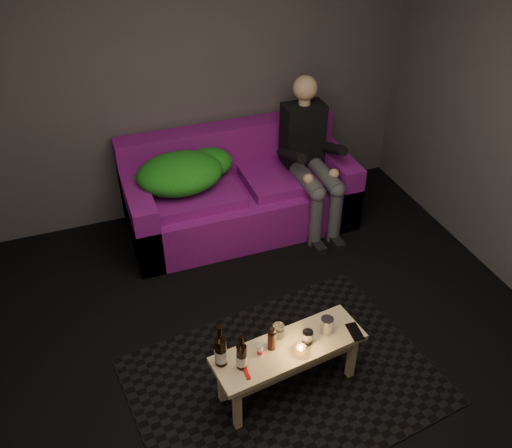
{
  "coord_description": "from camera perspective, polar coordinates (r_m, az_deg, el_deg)",
  "views": [
    {
      "loc": [
        -1.0,
        -2.08,
        2.97
      ],
      "look_at": [
        0.13,
        1.01,
        0.56
      ],
      "focal_mm": 38.0,
      "sensor_mm": 36.0,
      "label": 1
    }
  ],
  "objects": [
    {
      "name": "tealight",
      "position": [
        3.37,
        4.73,
        -13.0
      ],
      "size": [
        0.06,
        0.06,
        0.05
      ],
      "color": "white",
      "rests_on": "coffee_table"
    },
    {
      "name": "coffee_table",
      "position": [
        3.47,
        3.48,
        -13.51
      ],
      "size": [
        1.0,
        0.43,
        0.4
      ],
      "rotation": [
        0.0,
        0.0,
        0.13
      ],
      "color": "tan",
      "rests_on": "rug"
    },
    {
      "name": "green_blanket",
      "position": [
        4.6,
        -7.57,
        5.51
      ],
      "size": [
        0.87,
        0.6,
        0.3
      ],
      "color": "#157819",
      "rests_on": "sofa"
    },
    {
      "name": "tumbler_front",
      "position": [
        3.41,
        5.45,
        -11.77
      ],
      "size": [
        0.09,
        0.09,
        0.09
      ],
      "primitive_type": "cylinder",
      "rotation": [
        0.0,
        0.0,
        0.31
      ],
      "color": "white",
      "rests_on": "coffee_table"
    },
    {
      "name": "tumbler_back",
      "position": [
        3.43,
        2.39,
        -11.17
      ],
      "size": [
        0.08,
        0.08,
        0.09
      ],
      "primitive_type": "cylinder",
      "rotation": [
        0.0,
        0.0,
        0.12
      ],
      "color": "white",
      "rests_on": "coffee_table"
    },
    {
      "name": "beer_bottle_a",
      "position": [
        3.25,
        -3.74,
        -13.13
      ],
      "size": [
        0.08,
        0.08,
        0.3
      ],
      "color": "black",
      "rests_on": "coffee_table"
    },
    {
      "name": "room",
      "position": [
        3.04,
        1.28,
        10.4
      ],
      "size": [
        4.5,
        4.5,
        4.5
      ],
      "color": "silver",
      "rests_on": "ground"
    },
    {
      "name": "steel_cup",
      "position": [
        3.48,
        7.46,
        -10.52
      ],
      "size": [
        0.08,
        0.08,
        0.11
      ],
      "primitive_type": "cylinder",
      "rotation": [
        0.0,
        0.0,
        -0.03
      ],
      "color": "#B5B7BC",
      "rests_on": "coffee_table"
    },
    {
      "name": "smartphone",
      "position": [
        3.54,
        10.36,
        -11.07
      ],
      "size": [
        0.08,
        0.15,
        0.01
      ],
      "primitive_type": "cube",
      "rotation": [
        0.0,
        0.0,
        -0.07
      ],
      "color": "black",
      "rests_on": "coffee_table"
    },
    {
      "name": "beer_bottle_b",
      "position": [
        3.24,
        -1.53,
        -13.7
      ],
      "size": [
        0.06,
        0.06,
        0.26
      ],
      "color": "black",
      "rests_on": "coffee_table"
    },
    {
      "name": "floor",
      "position": [
        3.76,
        3.61,
        -16.01
      ],
      "size": [
        4.5,
        4.5,
        0.0
      ],
      "primitive_type": "plane",
      "color": "black",
      "rests_on": "ground"
    },
    {
      "name": "person",
      "position": [
        4.76,
        5.67,
        7.38
      ],
      "size": [
        0.36,
        0.82,
        1.33
      ],
      "color": "black",
      "rests_on": "sofa"
    },
    {
      "name": "red_lighter",
      "position": [
        3.27,
        -0.97,
        -15.5
      ],
      "size": [
        0.02,
        0.08,
        0.01
      ],
      "primitive_type": "cube",
      "rotation": [
        0.0,
        0.0,
        -0.02
      ],
      "color": "#BD0D0B",
      "rests_on": "coffee_table"
    },
    {
      "name": "rug",
      "position": [
        3.74,
        2.99,
        -16.15
      ],
      "size": [
        2.11,
        1.66,
        0.01
      ],
      "primitive_type": "cube",
      "rotation": [
        0.0,
        0.0,
        0.13
      ],
      "color": "black",
      "rests_on": "floor"
    },
    {
      "name": "salt_shaker",
      "position": [
        3.34,
        0.44,
        -13.15
      ],
      "size": [
        0.04,
        0.04,
        0.08
      ],
      "primitive_type": "cylinder",
      "rotation": [
        0.0,
        0.0,
        -0.17
      ],
      "color": "silver",
      "rests_on": "coffee_table"
    },
    {
      "name": "pepper_mill",
      "position": [
        3.35,
        1.66,
        -12.17
      ],
      "size": [
        0.06,
        0.06,
        0.13
      ],
      "primitive_type": "cylinder",
      "rotation": [
        0.0,
        0.0,
        -0.29
      ],
      "color": "black",
      "rests_on": "coffee_table"
    },
    {
      "name": "sofa",
      "position": [
        4.88,
        -1.86,
        3.2
      ],
      "size": [
        1.99,
        0.89,
        0.85
      ],
      "color": "#750F73",
      "rests_on": "floor"
    }
  ]
}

